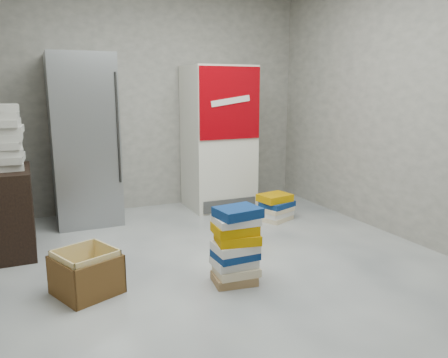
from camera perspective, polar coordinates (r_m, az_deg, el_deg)
ground at (r=3.66m, az=1.65°, el=-12.85°), size 5.00×5.00×0.00m
room_shell at (r=3.34m, az=1.84°, el=16.47°), size 4.04×5.04×2.82m
steel_fridge at (r=5.19m, az=-17.81°, el=4.85°), size 0.70×0.72×1.90m
coke_cooler at (r=5.61m, az=-0.72°, el=5.42°), size 0.80×0.73×1.80m
wood_shelf at (r=4.55m, az=-26.78°, el=-3.83°), size 0.50×0.80×0.80m
phonebook_stack_main at (r=3.48m, az=1.53°, el=-8.66°), size 0.39×0.31×0.62m
phonebook_stack_side at (r=5.18m, az=6.79°, el=-3.67°), size 0.45×0.40×0.31m
cardboard_box at (r=3.53m, az=-17.50°, el=-11.93°), size 0.55×0.55×0.34m
bucket_lid at (r=4.24m, az=2.27°, el=-8.71°), size 0.40×0.40×0.08m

